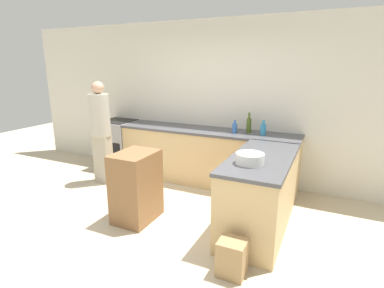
{
  "coord_description": "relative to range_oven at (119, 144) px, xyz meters",
  "views": [
    {
      "loc": [
        1.85,
        -2.68,
        1.97
      ],
      "look_at": [
        0.25,
        0.71,
        0.97
      ],
      "focal_mm": 28.0,
      "sensor_mm": 36.0,
      "label": 1
    }
  ],
  "objects": [
    {
      "name": "ground_plane",
      "position": [
        1.84,
        -1.8,
        -0.47
      ],
      "size": [
        14.0,
        14.0,
        0.0
      ],
      "primitive_type": "plane",
      "color": "beige"
    },
    {
      "name": "water_bottle_blue",
      "position": [
        2.33,
        -0.03,
        0.54
      ],
      "size": [
        0.08,
        0.08,
        0.2
      ],
      "color": "#386BB7",
      "rests_on": "counter_back"
    },
    {
      "name": "wall_back",
      "position": [
        1.84,
        0.35,
        0.88
      ],
      "size": [
        8.0,
        0.06,
        2.7
      ],
      "color": "silver",
      "rests_on": "ground_plane"
    },
    {
      "name": "person_by_range",
      "position": [
        0.25,
        -0.73,
        0.47
      ],
      "size": [
        0.32,
        0.32,
        1.71
      ],
      "color": "#ADA38E",
      "rests_on": "ground_plane"
    },
    {
      "name": "paper_bag",
      "position": [
        2.98,
        -2.07,
        -0.29
      ],
      "size": [
        0.26,
        0.24,
        0.36
      ],
      "color": "#A88456",
      "rests_on": "ground_plane"
    },
    {
      "name": "range_oven",
      "position": [
        0.0,
        0.0,
        0.0
      ],
      "size": [
        0.65,
        0.64,
        0.94
      ],
      "color": "#ADADB2",
      "rests_on": "ground_plane"
    },
    {
      "name": "island_table",
      "position": [
        1.52,
        -1.56,
        -0.02
      ],
      "size": [
        0.45,
        0.59,
        0.9
      ],
      "color": "brown",
      "rests_on": "ground_plane"
    },
    {
      "name": "counter_peninsula",
      "position": [
        3.01,
        -1.09,
        -0.0
      ],
      "size": [
        0.69,
        1.6,
        0.93
      ],
      "color": "#D6B27A",
      "rests_on": "ground_plane"
    },
    {
      "name": "counter_back",
      "position": [
        1.84,
        0.0,
        -0.0
      ],
      "size": [
        3.02,
        0.66,
        0.93
      ],
      "color": "#D6B27A",
      "rests_on": "ground_plane"
    },
    {
      "name": "dish_soap_bottle",
      "position": [
        2.77,
        0.02,
        0.55
      ],
      "size": [
        0.09,
        0.09,
        0.23
      ],
      "color": "#338CBF",
      "rests_on": "counter_back"
    },
    {
      "name": "mixing_bowl",
      "position": [
        2.94,
        -1.42,
        0.52
      ],
      "size": [
        0.31,
        0.31,
        0.12
      ],
      "color": "white",
      "rests_on": "counter_peninsula"
    },
    {
      "name": "olive_oil_bottle",
      "position": [
        2.53,
        0.08,
        0.59
      ],
      "size": [
        0.07,
        0.07,
        0.32
      ],
      "color": "#475B1E",
      "rests_on": "counter_back"
    }
  ]
}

